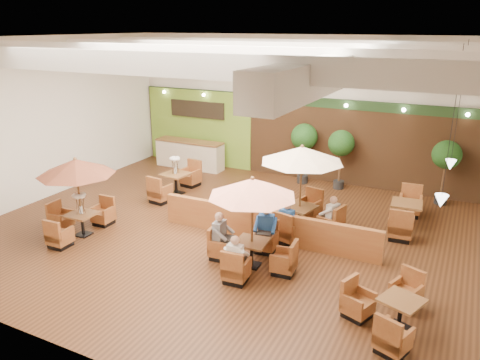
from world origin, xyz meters
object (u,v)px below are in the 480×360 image
Objects in this scene: table_3 at (176,181)px; topiary_2 at (446,157)px; table_0 at (76,180)px; topiary_1 at (341,146)px; diner_1 at (266,225)px; diner_2 at (221,232)px; topiary_0 at (304,139)px; booth_divider at (266,226)px; service_counter at (190,154)px; table_5 at (406,215)px; diner_0 at (236,254)px; table_4 at (387,311)px; table_1 at (252,205)px; diner_4 at (331,212)px; diner_3 at (288,218)px; table_2 at (301,173)px.

table_3 is 1.20× the size of topiary_2.
table_0 is 1.06× the size of topiary_2.
topiary_1 reaches higher than diner_1.
table_3 is 5.29m from diner_2.
topiary_0 is at bearing 180.00° from topiary_1.
topiary_1 is 1.00× the size of topiary_2.
service_counter is at bearing 137.50° from booth_divider.
table_5 is 6.03m from diner_0.
topiary_0 is at bearing 97.27° from booth_divider.
table_4 is at bearing -5.35° from diner_0.
table_0 is 4.48m from diner_2.
topiary_1 is at bearing 166.70° from diner_2.
diner_0 is (1.04, -7.69, -0.99)m from topiary_0.
booth_divider is at bearing -97.01° from topiary_1.
table_4 is at bearing -20.33° from table_1.
table_1 is (5.22, 0.54, -0.04)m from table_0.
diner_0 is 0.90× the size of diner_1.
diner_1 is (-3.12, -3.41, 0.40)m from table_5.
diner_4 is (1.28, 1.75, -0.02)m from diner_1.
diner_4 reaches higher than diner_0.
table_0 is at bearing -162.63° from table_4.
table_1 reaches higher than table_0.
topiary_2 is (4.20, 5.31, 1.20)m from booth_divider.
topiary_1 reaches higher than table_3.
booth_divider is at bearing -128.36° from topiary_2.
table_4 is at bearing -26.57° from diner_3.
table_2 is at bearing 151.75° from table_4.
topiary_0 reaches higher than diner_3.
service_counter is 8.07m from diner_3.
table_5 is at bearing 38.19° from booth_divider.
booth_divider is 1.94m from diner_4.
topiary_0 is 3.07× the size of diner_0.
table_3 is 9.30m from topiary_2.
diner_0 is at bearing -94.57° from table_1.
booth_divider is at bearing -105.40° from table_2.
table_3 is 5.42m from diner_3.
topiary_1 is (0.38, 6.82, 0.01)m from table_1.
diner_2 is at bearing -100.37° from topiary_1.
table_0 reaches higher than diner_1.
table_0 is at bearing -85.86° from diner_2.
table_1 is 1.91m from diner_3.
table_2 is at bearing -130.62° from topiary_2.
diner_4 is at bearing 59.37° from table_1.
table_3 is (0.50, 4.15, -1.19)m from table_0.
table_0 is 0.89× the size of table_3.
topiary_1 is 3.55m from topiary_2.
table_0 is at bearing -141.19° from topiary_2.
table_3 is 3.14× the size of diner_1.
diner_3 is (5.55, 2.20, -0.93)m from table_0.
topiary_2 is at bearing -0.00° from topiary_1.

